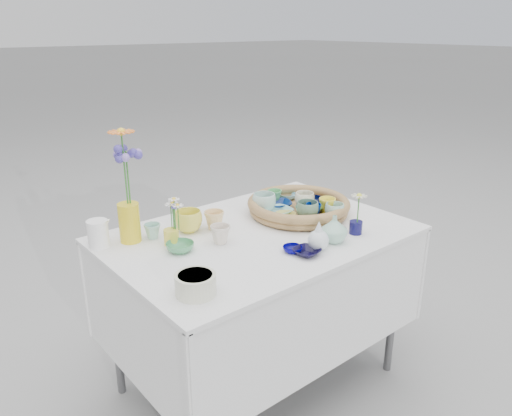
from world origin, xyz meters
TOP-DOWN VIEW (x-y plane):
  - ground at (0.00, 0.00)m, footprint 80.00×80.00m
  - display_table at (0.00, 0.00)m, footprint 1.26×0.86m
  - wicker_tray at (0.28, 0.05)m, footprint 0.47×0.47m
  - tray_ceramic_0 at (0.24, 0.14)m, footprint 0.15×0.15m
  - tray_ceramic_1 at (0.38, 0.06)m, footprint 0.15×0.15m
  - tray_ceramic_2 at (0.36, -0.06)m, footprint 0.08×0.08m
  - tray_ceramic_3 at (0.31, 0.00)m, footprint 0.15×0.15m
  - tray_ceramic_4 at (0.24, -0.05)m, footprint 0.13×0.13m
  - tray_ceramic_5 at (0.17, 0.07)m, footprint 0.13×0.13m
  - tray_ceramic_6 at (0.15, 0.15)m, footprint 0.13×0.13m
  - tray_ceramic_7 at (0.33, 0.06)m, footprint 0.11×0.11m
  - tray_ceramic_8 at (0.36, 0.20)m, footprint 0.09×0.09m
  - tray_ceramic_9 at (0.27, -0.05)m, footprint 0.08×0.08m
  - tray_ceramic_10 at (0.15, 0.00)m, footprint 0.11×0.11m
  - tray_ceramic_11 at (0.34, -0.12)m, footprint 0.10×0.10m
  - tray_ceramic_12 at (0.27, 0.20)m, footprint 0.09×0.09m
  - loose_ceramic_0 at (-0.22, 0.20)m, footprint 0.13×0.13m
  - loose_ceramic_1 at (-0.12, 0.15)m, footprint 0.10×0.10m
  - loose_ceramic_2 at (-0.36, 0.05)m, footprint 0.13×0.13m
  - loose_ceramic_3 at (-0.19, 0.01)m, footprint 0.10×0.10m
  - loose_ceramic_4 at (-0.02, -0.23)m, footprint 0.10×0.10m
  - loose_ceramic_5 at (-0.38, 0.23)m, footprint 0.08×0.08m
  - loose_ceramic_6 at (0.00, -0.29)m, footprint 0.12×0.12m
  - fluted_bowl at (-0.49, -0.26)m, footprint 0.17×0.17m
  - bud_vase_paleblue at (0.07, -0.28)m, footprint 0.11×0.11m
  - bud_vase_seafoam at (0.17, -0.27)m, footprint 0.12×0.12m
  - bud_vase_cobalt at (0.31, -0.27)m, footprint 0.07×0.07m
  - single_daisy at (0.30, -0.28)m, footprint 0.10×0.10m
  - tall_vase_yellow at (-0.46, 0.26)m, footprint 0.10×0.10m
  - gerbera at (-0.46, 0.27)m, footprint 0.14×0.14m
  - hydrangea at (-0.45, 0.26)m, footprint 0.10×0.10m
  - white_pitcher at (-0.58, 0.29)m, footprint 0.13×0.10m
  - daisy_cup at (-0.35, 0.13)m, footprint 0.08×0.08m
  - daisy_posy at (-0.34, 0.12)m, footprint 0.10×0.10m

SIDE VIEW (x-z plane):
  - ground at x=0.00m, z-range 0.00..0.00m
  - display_table at x=0.00m, z-range -0.38..0.38m
  - loose_ceramic_4 at x=-0.02m, z-range 0.77..0.79m
  - loose_ceramic_6 at x=0.00m, z-range 0.77..0.79m
  - loose_ceramic_2 at x=-0.36m, z-range 0.77..0.80m
  - bud_vase_cobalt at x=0.31m, z-range 0.77..0.82m
  - loose_ceramic_5 at x=-0.38m, z-range 0.77..0.83m
  - tray_ceramic_8 at x=0.36m, z-range 0.78..0.81m
  - tray_ceramic_0 at x=0.24m, z-range 0.78..0.81m
  - daisy_cup at x=-0.35m, z-range 0.77..0.83m
  - tray_ceramic_5 at x=0.17m, z-range 0.78..0.81m
  - tray_ceramic_3 at x=0.31m, z-range 0.78..0.81m
  - tray_ceramic_10 at x=0.15m, z-range 0.78..0.81m
  - fluted_bowl at x=-0.49m, z-range 0.76..0.84m
  - tray_ceramic_1 at x=0.38m, z-range 0.78..0.82m
  - loose_ceramic_3 at x=-0.19m, z-range 0.77..0.84m
  - wicker_tray at x=0.28m, z-range 0.77..0.84m
  - loose_ceramic_1 at x=-0.12m, z-range 0.77..0.85m
  - loose_ceramic_0 at x=-0.22m, z-range 0.77..0.86m
  - tray_ceramic_12 at x=0.27m, z-range 0.78..0.85m
  - tray_ceramic_9 at x=0.27m, z-range 0.78..0.85m
  - tray_ceramic_11 at x=0.34m, z-range 0.78..0.85m
  - tray_ceramic_2 at x=0.36m, z-range 0.78..0.85m
  - tray_ceramic_7 at x=0.33m, z-range 0.78..0.86m
  - white_pitcher at x=-0.58m, z-range 0.77..0.88m
  - bud_vase_seafoam at x=0.17m, z-range 0.77..0.88m
  - tray_ceramic_4 at x=0.24m, z-range 0.78..0.86m
  - tray_ceramic_6 at x=0.15m, z-range 0.78..0.87m
  - bud_vase_paleblue at x=0.07m, z-range 0.76..0.89m
  - tall_vase_yellow at x=-0.46m, z-range 0.77..0.93m
  - single_daisy at x=0.30m, z-range 0.81..0.95m
  - daisy_posy at x=-0.34m, z-range 0.83..0.97m
  - hydrangea at x=-0.45m, z-range 0.88..1.18m
  - gerbera at x=-0.46m, z-range 0.92..1.22m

